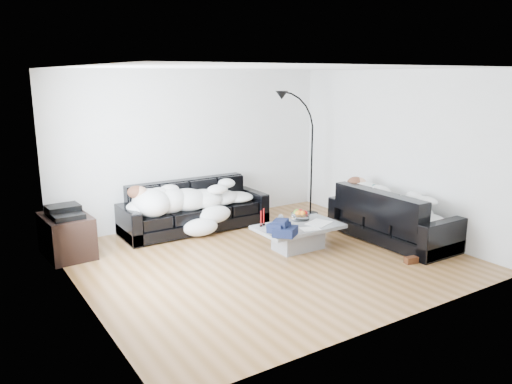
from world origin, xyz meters
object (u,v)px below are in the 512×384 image
wine_glass_c (293,220)px  candle_right (264,217)px  sofa_right (392,215)px  sleeper_right (393,201)px  wine_glass_b (281,222)px  coffee_table (298,237)px  stereo (65,211)px  fruit_bowl (300,214)px  sofa_back (195,206)px  candle_left (261,219)px  av_cabinet (67,236)px  sleeper_back (196,193)px  shoes (413,257)px  wine_glass_a (281,220)px  floor_lamp (312,161)px

wine_glass_c → candle_right: bearing=140.6°
sofa_right → wine_glass_c: bearing=73.3°
sleeper_right → wine_glass_b: 1.83m
coffee_table → stereo: (-2.92, 1.55, 0.47)m
fruit_bowl → wine_glass_c: 0.35m
sofa_back → candle_left: (0.35, -1.46, 0.09)m
wine_glass_b → av_cabinet: av_cabinet is taller
fruit_bowl → wine_glass_b: wine_glass_b is taller
sleeper_back → wine_glass_b: (0.56, -1.63, -0.17)m
candle_right → av_cabinet: candle_right is taller
stereo → candle_left: bearing=-31.7°
sofa_right → sleeper_right: size_ratio=1.17×
av_cabinet → sofa_back: bearing=0.4°
av_cabinet → sleeper_right: bearing=-28.2°
sleeper_right → av_cabinet: bearing=65.4°
sleeper_back → candle_right: size_ratio=8.38×
sleeper_back → stereo: size_ratio=4.67×
wine_glass_c → shoes: wine_glass_c is taller
sofa_back → fruit_bowl: size_ratio=8.81×
sofa_back → coffee_table: sofa_back is taller
wine_glass_a → stereo: bearing=151.4°
sofa_back → coffee_table: (0.85, -1.70, -0.21)m
sofa_right → candle_right: bearing=68.6°
wine_glass_a → wine_glass_b: wine_glass_b is taller
coffee_table → wine_glass_a: wine_glass_a is taller
sofa_right → av_cabinet: (-4.39, 2.01, -0.11)m
sofa_back → sofa_right: (2.32, -2.16, 0.01)m
sofa_right → av_cabinet: 4.83m
sleeper_right → coffee_table: (-1.47, 0.46, -0.45)m
coffee_table → av_cabinet: size_ratio=1.46×
sleeper_back → sleeper_right: bearing=-42.2°
floor_lamp → wine_glass_c: bearing=-154.4°
sleeper_right → fruit_bowl: sleeper_right is taller
wine_glass_a → floor_lamp: bearing=38.9°
fruit_bowl → candle_right: bearing=173.6°
candle_left → shoes: candle_left is taller
sleeper_right → wine_glass_b: (-1.76, 0.48, -0.17)m
wine_glass_a → stereo: (-2.67, 1.46, 0.20)m
candle_right → av_cabinet: 2.81m
sleeper_back → stereo: (-2.07, -0.10, 0.03)m
coffee_table → wine_glass_c: 0.29m
coffee_table → candle_left: (-0.50, 0.24, 0.30)m
sleeper_right → wine_glass_a: bearing=72.2°
candle_right → av_cabinet: size_ratio=0.28×
coffee_table → candle_left: bearing=154.1°
sofa_right → sleeper_back: 3.14m
sofa_back → fruit_bowl: (1.05, -1.49, 0.06)m
sleeper_right → coffee_table: sleeper_right is taller
sofa_right → sofa_back: bearing=47.1°
sofa_right → candle_left: 2.09m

